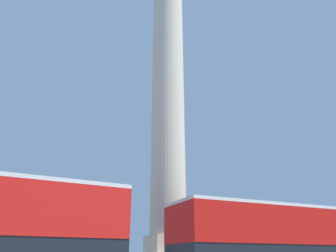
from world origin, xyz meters
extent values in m
cube|color=#BCB29E|center=(0.00, 0.00, 2.78)|extent=(2.05, 2.05, 1.11)
cylinder|color=#BCB29E|center=(0.00, 0.00, 11.93)|extent=(2.01, 2.01, 17.18)
cube|color=#B7140F|center=(3.17, -5.41, 3.42)|extent=(10.34, 2.59, 1.43)
cube|color=silver|center=(3.17, -5.41, 4.19)|extent=(10.34, 2.59, 0.12)
ellipsoid|color=brown|center=(8.55, 4.49, 4.23)|extent=(2.34, 1.14, 0.95)
cone|color=brown|center=(9.64, 4.40, 4.65)|extent=(0.96, 0.60, 1.00)
cylinder|color=brown|center=(8.55, 4.49, 5.15)|extent=(0.36, 0.36, 0.90)
sphere|color=brown|center=(8.55, 4.49, 5.74)|extent=(0.28, 0.28, 0.28)
cylinder|color=brown|center=(9.30, 4.69, 3.21)|extent=(0.20, 0.20, 1.09)
cylinder|color=brown|center=(9.26, 4.17, 3.21)|extent=(0.20, 0.20, 1.09)
cylinder|color=brown|center=(7.85, 4.81, 3.21)|extent=(0.20, 0.20, 1.09)
cylinder|color=brown|center=(7.81, 4.29, 3.21)|extent=(0.20, 0.20, 1.09)
sphere|color=white|center=(-3.11, -2.20, 4.92)|extent=(0.37, 0.37, 0.37)
camera|label=1|loc=(-7.42, -16.77, 2.16)|focal=35.00mm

